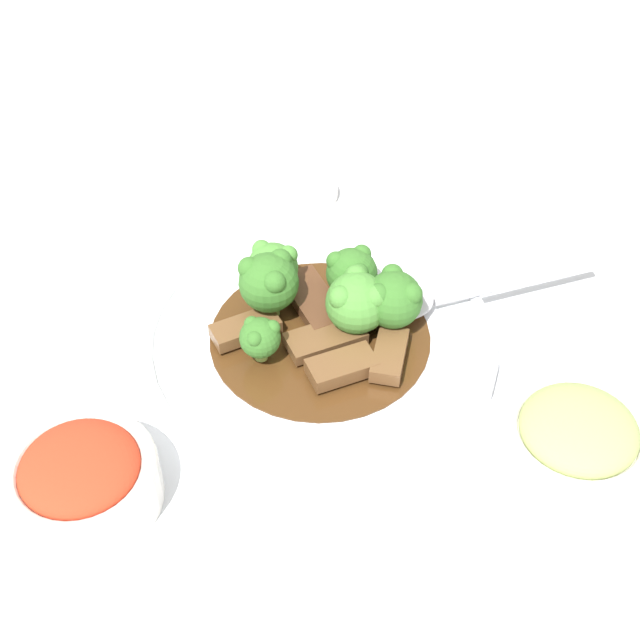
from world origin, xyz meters
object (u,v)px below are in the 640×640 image
object	(u,v)px
beef_strip_4	(340,367)
broccoli_floret_5	(273,267)
serving_spoon	(425,302)
broccoli_floret_0	(269,282)
broccoli_floret_1	(393,298)
broccoli_floret_2	(260,337)
main_plate	(320,340)
beef_strip_2	(246,329)
side_bowl_kimchi	(83,478)
sauce_dish	(306,190)
beef_strip_3	(389,355)
side_bowl_appetizer	(575,443)
broccoli_floret_4	(357,301)
beef_strip_0	(321,340)
beef_strip_1	(313,300)
broccoli_floret_3	(352,272)

from	to	relation	value
beef_strip_4	broccoli_floret_5	distance (m)	0.11
serving_spoon	broccoli_floret_0	bearing A→B (deg)	-109.05
broccoli_floret_1	broccoli_floret_2	bearing A→B (deg)	-93.17
broccoli_floret_5	serving_spoon	size ratio (longest dim) A/B	0.23
serving_spoon	main_plate	bearing A→B (deg)	-93.20
beef_strip_2	beef_strip_4	bearing A→B (deg)	39.17
broccoli_floret_0	side_bowl_kimchi	world-z (taller)	broccoli_floret_0
side_bowl_kimchi	sauce_dish	xyz separation A→B (m)	(-0.28, 0.28, -0.02)
beef_strip_3	sauce_dish	size ratio (longest dim) A/B	0.89
side_bowl_appetizer	sauce_dish	bearing A→B (deg)	-170.95
side_bowl_kimchi	sauce_dish	world-z (taller)	side_bowl_kimchi
beef_strip_4	broccoli_floret_4	bearing A→B (deg)	143.15
beef_strip_0	broccoli_floret_1	size ratio (longest dim) A/B	1.20
broccoli_floret_2	side_bowl_kimchi	bearing A→B (deg)	-66.19
broccoli_floret_0	main_plate	bearing A→B (deg)	38.81
beef_strip_0	beef_strip_3	size ratio (longest dim) A/B	1.13
main_plate	broccoli_floret_2	world-z (taller)	broccoli_floret_2
broccoli_floret_1	broccoli_floret_5	distance (m)	0.11
broccoli_floret_1	broccoli_floret_2	xyz separation A→B (m)	(-0.01, -0.11, -0.01)
broccoli_floret_1	side_bowl_appetizer	distance (m)	0.18
beef_strip_1	side_bowl_kimchi	distance (m)	0.25
broccoli_floret_0	broccoli_floret_1	world-z (taller)	broccoli_floret_0
sauce_dish	broccoli_floret_0	bearing A→B (deg)	-30.01
beef_strip_3	beef_strip_2	bearing A→B (deg)	-126.14
broccoli_floret_2	side_bowl_appetizer	world-z (taller)	side_bowl_appetizer
beef_strip_3	side_bowl_kimchi	world-z (taller)	side_bowl_kimchi
broccoli_floret_3	side_bowl_appetizer	world-z (taller)	broccoli_floret_3
sauce_dish	beef_strip_4	bearing A→B (deg)	-14.88
broccoli_floret_2	sauce_dish	world-z (taller)	broccoli_floret_2
beef_strip_2	sauce_dish	distance (m)	0.22
side_bowl_appetizer	beef_strip_0	bearing A→B (deg)	-142.39
main_plate	broccoli_floret_4	size ratio (longest dim) A/B	5.50
broccoli_floret_4	serving_spoon	distance (m)	0.07
main_plate	beef_strip_3	xyz separation A→B (m)	(0.05, 0.04, 0.02)
beef_strip_3	sauce_dish	world-z (taller)	beef_strip_3
broccoli_floret_0	broccoli_floret_2	bearing A→B (deg)	-27.44
main_plate	beef_strip_3	world-z (taller)	beef_strip_3
beef_strip_1	broccoli_floret_4	world-z (taller)	broccoli_floret_4
broccoli_floret_0	beef_strip_2	bearing A→B (deg)	-59.19
broccoli_floret_2	beef_strip_0	bearing A→B (deg)	85.81
beef_strip_4	sauce_dish	xyz separation A→B (m)	(-0.25, 0.07, -0.02)
beef_strip_0	broccoli_floret_5	size ratio (longest dim) A/B	1.33
beef_strip_4	serving_spoon	distance (m)	0.10
broccoli_floret_2	sauce_dish	bearing A→B (deg)	150.54
beef_strip_0	serving_spoon	bearing A→B (deg)	93.89
sauce_dish	beef_strip_0	bearing A→B (deg)	-17.88
beef_strip_1	serving_spoon	distance (m)	0.10
main_plate	broccoli_floret_5	bearing A→B (deg)	-162.85
broccoli_floret_5	broccoli_floret_4	bearing A→B (deg)	36.51
beef_strip_0	side_bowl_appetizer	bearing A→B (deg)	37.61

